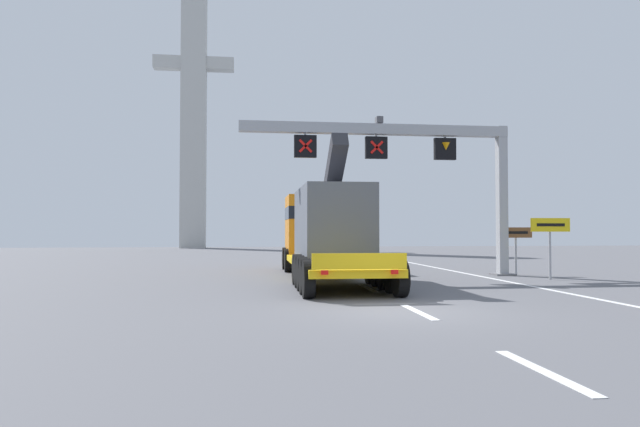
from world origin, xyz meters
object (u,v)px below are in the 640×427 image
at_px(overhead_lane_gantry, 412,153).
at_px(bridge_pylon_distant, 194,96).
at_px(heavy_haul_truck_yellow, 324,230).
at_px(tourist_info_sign_brown, 516,239).
at_px(exit_sign_yellow, 550,232).

distance_m(overhead_lane_gantry, bridge_pylon_distant, 45.71).
bearing_deg(heavy_haul_truck_yellow, tourist_info_sign_brown, 1.30).
relative_size(heavy_haul_truck_yellow, exit_sign_yellow, 5.75).
xyz_separation_m(exit_sign_yellow, bridge_pylon_distant, (-18.03, 44.54, 15.45)).
relative_size(overhead_lane_gantry, exit_sign_yellow, 4.86).
height_order(overhead_lane_gantry, tourist_info_sign_brown, overhead_lane_gantry).
bearing_deg(bridge_pylon_distant, exit_sign_yellow, -67.96).
bearing_deg(overhead_lane_gantry, heavy_haul_truck_yellow, -178.77).
bearing_deg(bridge_pylon_distant, heavy_haul_truck_yellow, -77.64).
bearing_deg(exit_sign_yellow, heavy_haul_truck_yellow, 165.04).
bearing_deg(exit_sign_yellow, overhead_lane_gantry, 153.83).
distance_m(overhead_lane_gantry, exit_sign_yellow, 6.47).
xyz_separation_m(tourist_info_sign_brown, bridge_pylon_distant, (-17.84, 41.99, 15.75)).
distance_m(heavy_haul_truck_yellow, tourist_info_sign_brown, 8.61).
bearing_deg(tourist_info_sign_brown, bridge_pylon_distant, 113.02).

